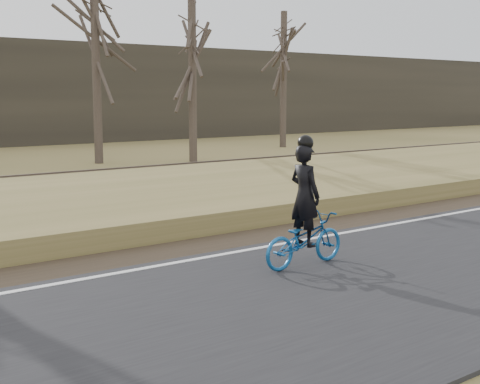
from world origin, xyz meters
TOP-DOWN VIEW (x-y plane):
  - ground at (0.00, 0.00)m, footprint 120.00×120.00m
  - road at (0.00, -2.50)m, footprint 120.00×6.00m
  - edge_line at (0.00, 0.20)m, footprint 120.00×0.12m
  - shoulder at (0.00, 1.20)m, footprint 120.00×1.60m
  - embankment at (0.00, 4.20)m, footprint 120.00×5.00m
  - cyclist at (2.09, -1.25)m, footprint 1.70×0.63m
  - bare_tree_center at (7.07, 16.90)m, footprint 0.36×0.36m
  - bare_tree_right at (10.68, 15.09)m, footprint 0.36×0.36m
  - bare_tree_far_right at (19.17, 18.90)m, footprint 0.36×0.36m

SIDE VIEW (x-z plane):
  - ground at x=0.00m, z-range 0.00..0.00m
  - shoulder at x=0.00m, z-range 0.00..0.04m
  - road at x=0.00m, z-range 0.00..0.06m
  - edge_line at x=0.00m, z-range 0.06..0.07m
  - embankment at x=0.00m, z-range 0.00..0.44m
  - cyclist at x=2.09m, z-range -0.33..1.85m
  - bare_tree_far_right at x=19.17m, z-range 0.00..7.39m
  - bare_tree_right at x=10.68m, z-range 0.00..7.96m
  - bare_tree_center at x=7.07m, z-range 0.00..8.99m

